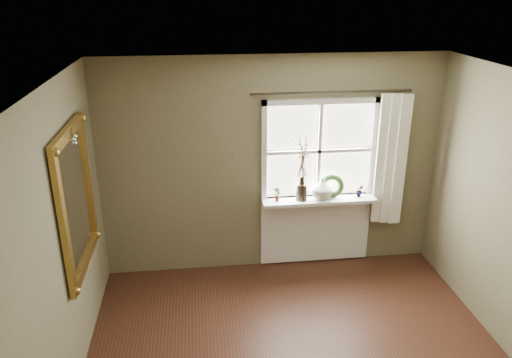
{
  "coord_description": "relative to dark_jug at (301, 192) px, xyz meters",
  "views": [
    {
      "loc": [
        -0.86,
        -3.18,
        3.32
      ],
      "look_at": [
        -0.28,
        1.55,
        1.43
      ],
      "focal_mm": 35.0,
      "sensor_mm": 36.0,
      "label": 1
    }
  ],
  "objects": [
    {
      "name": "window_apron",
      "position": [
        0.22,
        0.11,
        -0.56
      ],
      "size": [
        1.36,
        0.04,
        0.88
      ],
      "primitive_type": "cube",
      "color": "white",
      "rests_on": "ground"
    },
    {
      "name": "window_frame",
      "position": [
        0.22,
        0.11,
        0.46
      ],
      "size": [
        1.36,
        0.06,
        1.24
      ],
      "color": "white",
      "rests_on": "wall_back"
    },
    {
      "name": "window_sill",
      "position": [
        0.22,
        0.0,
        -0.12
      ],
      "size": [
        1.36,
        0.26,
        0.04
      ],
      "primitive_type": "cube",
      "color": "white",
      "rests_on": "wall_back"
    },
    {
      "name": "cream_vase",
      "position": [
        0.25,
        0.0,
        0.03
      ],
      "size": [
        0.3,
        0.3,
        0.26
      ],
      "primitive_type": "imported",
      "rotation": [
        0.0,
        0.0,
        -0.24
      ],
      "color": "beige",
      "rests_on": "window_sill"
    },
    {
      "name": "wall_left",
      "position": [
        -2.38,
        -2.12,
        0.28
      ],
      "size": [
        0.1,
        4.5,
        2.6
      ],
      "primitive_type": "cube",
      "color": "#696245",
      "rests_on": "ground"
    },
    {
      "name": "wreath",
      "position": [
        0.38,
        0.04,
        0.01
      ],
      "size": [
        0.31,
        0.19,
        0.29
      ],
      "primitive_type": "torus",
      "rotation": [
        1.36,
        0.0,
        -0.24
      ],
      "color": "#2C4920",
      "rests_on": "window_sill"
    },
    {
      "name": "potted_plant_right",
      "position": [
        0.71,
        0.0,
        -0.02
      ],
      "size": [
        0.1,
        0.08,
        0.16
      ],
      "primitive_type": "imported",
      "rotation": [
        0.0,
        0.0,
        -0.19
      ],
      "color": "#2C4920",
      "rests_on": "window_sill"
    },
    {
      "name": "curtain",
      "position": [
        1.06,
        0.01,
        0.35
      ],
      "size": [
        0.36,
        0.12,
        1.59
      ],
      "primitive_type": "cube",
      "color": "white",
      "rests_on": "wall_back"
    },
    {
      "name": "wall_back",
      "position": [
        -0.33,
        0.18,
        0.28
      ],
      "size": [
        4.0,
        0.1,
        2.6
      ],
      "primitive_type": "cube",
      "color": "#696245",
      "rests_on": "ground"
    },
    {
      "name": "potted_plant_left",
      "position": [
        -0.29,
        0.0,
        -0.01
      ],
      "size": [
        0.1,
        0.08,
        0.17
      ],
      "primitive_type": "imported",
      "rotation": [
        0.0,
        0.0,
        0.25
      ],
      "color": "#2C4920",
      "rests_on": "window_sill"
    },
    {
      "name": "curtain_rod",
      "position": [
        0.32,
        0.05,
        1.16
      ],
      "size": [
        1.84,
        0.03,
        0.03
      ],
      "primitive_type": "cylinder",
      "rotation": [
        0.0,
        1.57,
        0.0
      ],
      "color": "black",
      "rests_on": "wall_back"
    },
    {
      "name": "ceiling",
      "position": [
        -0.33,
        -2.12,
        1.58
      ],
      "size": [
        4.5,
        4.5,
        0.0
      ],
      "primitive_type": "plane",
      "color": "silver",
      "rests_on": "ground"
    },
    {
      "name": "dark_jug",
      "position": [
        0.0,
        0.0,
        0.0
      ],
      "size": [
        0.14,
        0.14,
        0.2
      ],
      "primitive_type": "cylinder",
      "rotation": [
        0.0,
        0.0,
        0.08
      ],
      "color": "black",
      "rests_on": "window_sill"
    },
    {
      "name": "gilt_mirror",
      "position": [
        -2.3,
        -1.02,
        0.48
      ],
      "size": [
        0.1,
        1.13,
        1.35
      ],
      "color": "white",
      "rests_on": "wall_left"
    }
  ]
}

